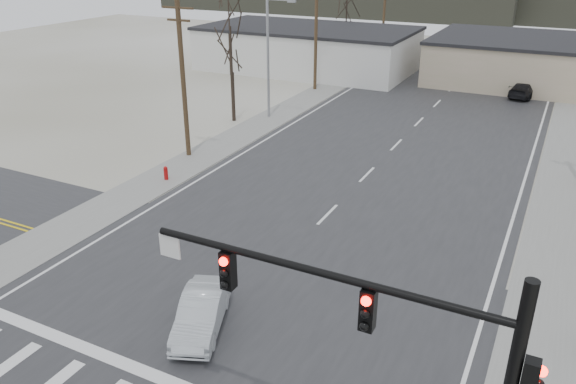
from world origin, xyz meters
The scene contains 19 objects.
ground centered at (0.00, 0.00, 0.00)m, with size 140.00×140.00×0.00m, color silver.
main_road centered at (0.00, 15.00, 0.02)m, with size 18.00×110.00×0.05m, color #28282B.
cross_road centered at (0.00, 0.00, 0.02)m, with size 90.00×10.00×0.04m, color #28282B.
sidewalk_left centered at (-10.60, 20.00, 0.03)m, with size 3.00×90.00×0.06m, color gray.
sidewalk_right centered at (10.60, 20.00, 0.03)m, with size 3.00×90.00×0.06m, color gray.
traffic_signal_mast centered at (7.89, -6.20, 4.67)m, with size 8.95×0.43×7.20m.
fire_hydrant centered at (-10.20, 8.00, 0.45)m, with size 0.24×0.24×0.87m.
building_left_far centered at (-16.00, 40.00, 2.26)m, with size 22.30×12.30×4.50m.
building_right_far centered at (10.00, 44.00, 2.15)m, with size 26.30×14.30×4.30m.
upole_left_b centered at (-11.50, 12.00, 5.22)m, with size 2.20×0.30×10.00m.
upole_left_c centered at (-11.50, 32.00, 5.22)m, with size 2.20×0.30×10.00m.
upole_left_d centered at (-11.50, 52.00, 5.22)m, with size 2.20×0.30×10.00m.
streetlight_main centered at (-10.80, 22.00, 5.09)m, with size 2.40×0.25×9.00m.
tree_left_near centered at (-13.00, 20.00, 5.23)m, with size 3.30×3.30×7.35m.
tree_left_far centered at (-14.00, 46.00, 6.28)m, with size 3.96×3.96×8.82m.
tree_left_mid centered at (-22.00, 34.00, 6.28)m, with size 3.96×3.96×8.82m.
sedan_crossing centered at (-0.43, -2.47, 0.71)m, with size 1.41×4.04×1.33m, color #B0B6BB.
car_far_a centered at (6.37, 37.72, 0.72)m, with size 1.89×4.64×1.35m, color black.
car_far_b centered at (-0.81, 65.00, 0.79)m, with size 1.77×4.39×1.50m, color black.
Camera 1 is at (9.71, -15.76, 12.74)m, focal length 35.00 mm.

